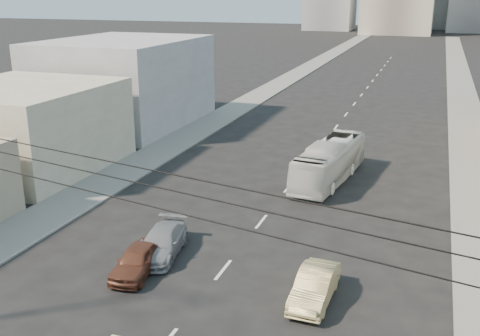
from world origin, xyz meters
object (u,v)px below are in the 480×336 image
Objects in this scene: sedan_tan at (315,286)px; sedan_grey at (162,242)px; sedan_brown at (137,260)px; city_bus at (330,162)px.

sedan_grey is at bearing 169.00° from sedan_tan.
sedan_tan reaches higher than sedan_brown.
city_bus is at bearing 99.96° from sedan_tan.
sedan_brown is 2.10m from sedan_grey.
sedan_grey is at bearing -104.83° from city_bus.
city_bus reaches higher than sedan_tan.
sedan_tan is at bearing -4.19° from sedan_brown.
sedan_grey is (0.19, 2.09, 0.00)m from sedan_brown.
city_bus reaches higher than sedan_grey.
sedan_tan is at bearing -74.20° from city_bus.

